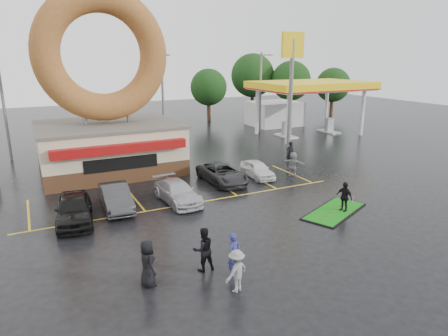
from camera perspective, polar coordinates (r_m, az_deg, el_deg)
name	(u,v)px	position (r m, az deg, el deg)	size (l,w,h in m)	color
ground	(218,223)	(21.40, -0.84, -7.93)	(120.00, 120.00, 0.00)	black
donut_shop	(107,113)	(31.40, -16.39, 7.55)	(10.20, 8.70, 13.50)	#472B19
gas_station	(294,99)	(48.22, 9.98, 9.66)	(12.30, 13.65, 5.90)	silver
shell_sign	(292,70)	(36.65, 9.64, 13.61)	(2.20, 0.36, 10.60)	slate
streetlight_left	(3,104)	(37.81, -28.99, 8.00)	(0.40, 2.21, 9.00)	slate
streetlight_mid	(163,96)	(40.74, -8.71, 10.18)	(0.40, 2.21, 9.00)	slate
streetlight_right	(261,90)	(46.70, 5.28, 10.97)	(0.40, 2.21, 9.00)	slate
tree_far_a	(291,81)	(58.93, 9.55, 12.19)	(5.60, 5.60, 8.00)	#332114
tree_far_b	(333,85)	(61.16, 15.30, 11.37)	(4.90, 4.90, 7.00)	#332114
tree_far_c	(253,76)	(60.05, 4.11, 13.04)	(6.30, 6.30, 9.00)	#332114
tree_far_d	(209,87)	(54.67, -2.21, 11.44)	(4.90, 4.90, 7.00)	#332114
car_black	(74,209)	(22.70, -20.64, -5.47)	(1.82, 4.52, 1.54)	black
car_dgrey	(116,197)	(23.95, -15.22, -4.05)	(1.51, 4.32, 1.42)	#2F2F31
car_silver	(177,192)	(24.36, -6.69, -3.42)	(1.80, 4.42, 1.28)	#B7B7BC
car_grey	(222,173)	(27.90, -0.27, -0.78)	(2.20, 4.78, 1.33)	#292A2C
car_white	(257,169)	(29.21, 4.79, -0.18)	(1.44, 3.58, 1.22)	silver
person_blue	(234,254)	(16.39, 1.46, -12.20)	(0.66, 0.43, 1.81)	navy
person_blackjkt	(203,249)	(16.71, -2.97, -11.52)	(0.91, 0.71, 1.88)	black
person_hoodie	(236,271)	(15.39, 1.79, -14.48)	(1.09, 0.63, 1.68)	gray
person_bystander	(147,263)	(15.96, -10.89, -13.21)	(0.91, 0.59, 1.87)	black
person_cameraman	(344,197)	(23.67, 16.80, -3.98)	(1.03, 0.43, 1.76)	black
person_walker_near	(293,164)	(29.82, 9.85, 0.57)	(1.69, 0.54, 1.82)	gray
person_walker_far	(290,153)	(32.79, 9.40, 2.08)	(0.71, 0.47, 1.95)	black
putting_green	(334,211)	(23.75, 15.49, -5.98)	(4.99, 3.69, 0.57)	black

